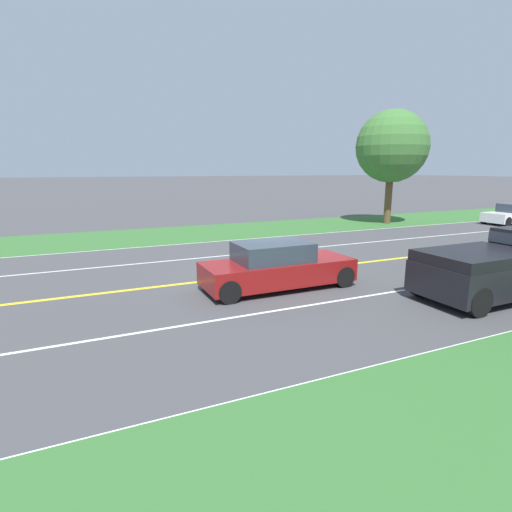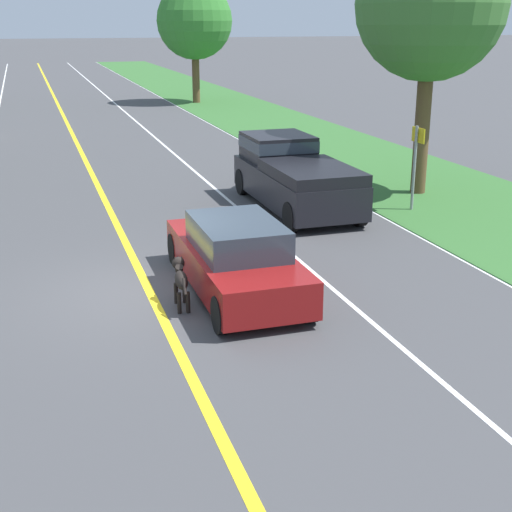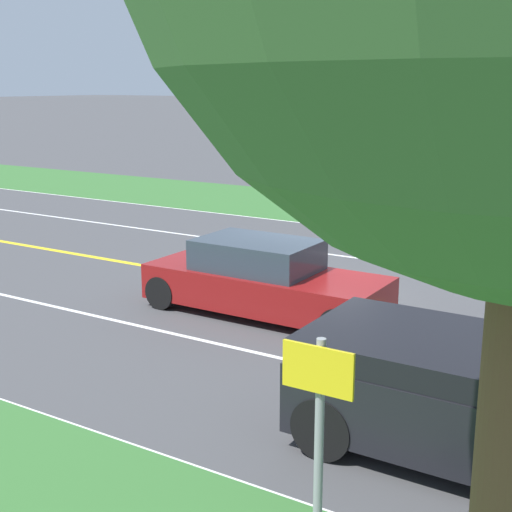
% 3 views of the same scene
% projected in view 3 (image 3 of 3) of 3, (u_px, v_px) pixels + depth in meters
% --- Properties ---
extents(ground_plane, '(400.00, 400.00, 0.00)m').
position_uv_depth(ground_plane, '(322.00, 296.00, 15.04)').
color(ground_plane, '#424244').
extents(centre_divider_line, '(0.18, 160.00, 0.01)m').
position_uv_depth(centre_divider_line, '(322.00, 296.00, 15.04)').
color(centre_divider_line, yellow).
rests_on(centre_divider_line, ground).
extents(lane_edge_line_right, '(0.14, 160.00, 0.01)m').
position_uv_depth(lane_edge_line_right, '(79.00, 428.00, 9.26)').
color(lane_edge_line_right, white).
rests_on(lane_edge_line_right, ground).
extents(lane_edge_line_left, '(0.14, 160.00, 0.01)m').
position_uv_depth(lane_edge_line_left, '(429.00, 237.00, 20.82)').
color(lane_edge_line_left, white).
rests_on(lane_edge_line_left, ground).
extents(lane_dash_same_dir, '(0.10, 160.00, 0.01)m').
position_uv_depth(lane_dash_same_dir, '(229.00, 346.00, 12.15)').
color(lane_dash_same_dir, white).
rests_on(lane_dash_same_dir, ground).
extents(lane_dash_oncoming, '(0.10, 160.00, 0.01)m').
position_uv_depth(lane_dash_oncoming, '(384.00, 262.00, 17.93)').
color(lane_dash_oncoming, white).
rests_on(lane_dash_oncoming, ground).
extents(grass_verge_left, '(6.00, 160.00, 0.03)m').
position_uv_depth(grass_verge_left, '(459.00, 220.00, 23.29)').
color(grass_verge_left, '#33662D').
rests_on(grass_verge_left, ground).
extents(ego_car, '(1.82, 4.73, 1.45)m').
position_uv_depth(ego_car, '(264.00, 280.00, 13.75)').
color(ego_car, maroon).
rests_on(ego_car, ground).
extents(dog, '(0.31, 1.26, 0.88)m').
position_uv_depth(dog, '(273.00, 270.00, 15.01)').
color(dog, black).
rests_on(dog, ground).
extents(street_sign, '(0.11, 0.64, 2.36)m').
position_uv_depth(street_sign, '(318.00, 437.00, 5.95)').
color(street_sign, gray).
rests_on(street_sign, ground).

